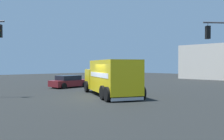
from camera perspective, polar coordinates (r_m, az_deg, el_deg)
The scene contains 3 objects.
ground_plane at distance 18.52m, azimuth -2.31°, elevation -6.42°, with size 100.00×100.00×0.00m, color black.
delivery_truck at distance 19.55m, azimuth -0.26°, elevation -1.69°, with size 8.06×5.61×2.81m.
sedan_maroon at distance 27.29m, azimuth -9.85°, elevation -2.68°, with size 2.28×4.42×1.31m.
Camera 1 is at (13.77, -12.15, 2.43)m, focal length 39.58 mm.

